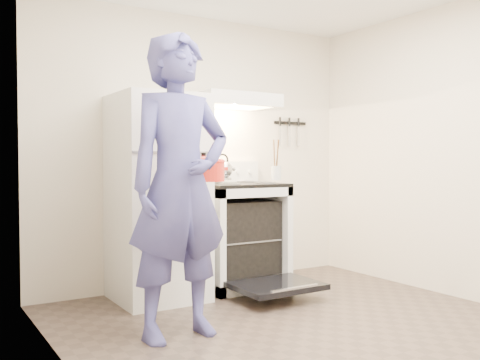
# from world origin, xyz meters

# --- Properties ---
(floor) EXTENTS (3.60, 3.60, 0.00)m
(floor) POSITION_xyz_m (0.00, 0.00, 0.00)
(floor) COLOR #4B3C33
(floor) RESTS_ON ground
(back_wall) EXTENTS (3.20, 0.02, 2.50)m
(back_wall) POSITION_xyz_m (0.00, 1.80, 1.25)
(back_wall) COLOR beige
(back_wall) RESTS_ON ground
(refrigerator) EXTENTS (0.70, 0.70, 1.70)m
(refrigerator) POSITION_xyz_m (-0.58, 1.45, 0.85)
(refrigerator) COLOR silver
(refrigerator) RESTS_ON floor
(stove_body) EXTENTS (0.76, 0.65, 0.92)m
(stove_body) POSITION_xyz_m (0.23, 1.48, 0.46)
(stove_body) COLOR silver
(stove_body) RESTS_ON floor
(cooktop) EXTENTS (0.76, 0.65, 0.03)m
(cooktop) POSITION_xyz_m (0.23, 1.48, 0.94)
(cooktop) COLOR black
(cooktop) RESTS_ON stove_body
(backsplash) EXTENTS (0.76, 0.07, 0.20)m
(backsplash) POSITION_xyz_m (0.23, 1.76, 1.05)
(backsplash) COLOR silver
(backsplash) RESTS_ON cooktop
(oven_door) EXTENTS (0.70, 0.54, 0.04)m
(oven_door) POSITION_xyz_m (0.23, 0.88, 0.12)
(oven_door) COLOR black
(oven_door) RESTS_ON floor
(oven_rack) EXTENTS (0.60, 0.52, 0.01)m
(oven_rack) POSITION_xyz_m (0.23, 1.48, 0.44)
(oven_rack) COLOR gray
(oven_rack) RESTS_ON stove_body
(range_hood) EXTENTS (0.76, 0.50, 0.12)m
(range_hood) POSITION_xyz_m (0.23, 1.55, 1.71)
(range_hood) COLOR silver
(range_hood) RESTS_ON back_wall
(knife_strip) EXTENTS (0.40, 0.02, 0.03)m
(knife_strip) POSITION_xyz_m (1.05, 1.79, 1.55)
(knife_strip) COLOR black
(knife_strip) RESTS_ON back_wall
(pizza_stone) EXTENTS (0.29, 0.29, 0.02)m
(pizza_stone) POSITION_xyz_m (0.21, 1.47, 0.45)
(pizza_stone) COLOR #95684B
(pizza_stone) RESTS_ON oven_rack
(tea_kettle) EXTENTS (0.22, 0.18, 0.27)m
(tea_kettle) POSITION_xyz_m (0.10, 1.54, 1.08)
(tea_kettle) COLOR #B4B4B8
(tea_kettle) RESTS_ON cooktop
(utensil_jar) EXTENTS (0.11, 0.11, 0.13)m
(utensil_jar) POSITION_xyz_m (0.51, 1.27, 1.05)
(utensil_jar) COLOR silver
(utensil_jar) RESTS_ON cooktop
(person) EXTENTS (0.76, 0.53, 1.99)m
(person) POSITION_xyz_m (-0.83, 0.48, 0.99)
(person) COLOR navy
(person) RESTS_ON floor
(dutch_oven) EXTENTS (0.37, 0.30, 0.24)m
(dutch_oven) POSITION_xyz_m (-0.53, 0.73, 1.08)
(dutch_oven) COLOR red
(dutch_oven) RESTS_ON person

